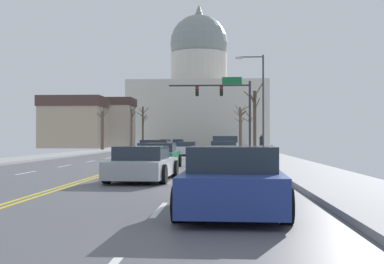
% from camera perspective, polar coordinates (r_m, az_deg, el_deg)
% --- Properties ---
extents(ground, '(20.00, 180.00, 0.20)m').
position_cam_1_polar(ground, '(34.64, -4.63, -3.12)').
color(ground, '#515156').
extents(signal_gantry, '(7.91, 0.41, 7.22)m').
position_cam_1_polar(signal_gantry, '(47.66, 4.10, 3.85)').
color(signal_gantry, '#28282D').
rests_on(signal_gantry, ground).
extents(street_lamp_right, '(2.28, 0.24, 8.01)m').
position_cam_1_polar(street_lamp_right, '(39.99, 7.81, 4.17)').
color(street_lamp_right, '#333338').
rests_on(street_lamp_right, ground).
extents(capitol_building, '(29.40, 20.08, 31.39)m').
position_cam_1_polar(capitol_building, '(110.21, 0.80, 4.11)').
color(capitol_building, beige).
rests_on(capitol_building, ground).
extents(sedan_near_00, '(2.09, 4.50, 1.17)m').
position_cam_1_polar(sedan_near_00, '(43.03, -0.54, -1.94)').
color(sedan_near_00, silver).
rests_on(sedan_near_00, ground).
extents(pickup_truck_near_01, '(2.35, 5.54, 1.63)m').
position_cam_1_polar(pickup_truck_near_01, '(37.15, 3.85, -1.88)').
color(pickup_truck_near_01, silver).
rests_on(pickup_truck_near_01, ground).
extents(sedan_near_02, '(1.95, 4.34, 1.29)m').
position_cam_1_polar(sedan_near_02, '(30.58, 3.65, -2.37)').
color(sedan_near_02, silver).
rests_on(sedan_near_02, ground).
extents(sedan_near_03, '(1.96, 4.53, 1.24)m').
position_cam_1_polar(sedan_near_03, '(24.26, -3.82, -2.83)').
color(sedan_near_03, '#1E7247').
rests_on(sedan_near_03, ground).
extents(sedan_near_04, '(2.22, 4.68, 1.20)m').
position_cam_1_polar(sedan_near_04, '(17.45, -5.68, -3.75)').
color(sedan_near_04, '#9EA3A8').
rests_on(sedan_near_04, ground).
extents(sedan_near_05, '(2.21, 4.39, 1.32)m').
position_cam_1_polar(sedan_near_05, '(9.99, 4.71, -5.68)').
color(sedan_near_05, navy).
rests_on(sedan_near_05, ground).
extents(sedan_oncoming_00, '(2.13, 4.72, 1.27)m').
position_cam_1_polar(sedan_oncoming_00, '(52.79, -3.72, -1.66)').
color(sedan_oncoming_00, '#B71414').
rests_on(sedan_oncoming_00, ground).
extents(sedan_oncoming_01, '(2.11, 4.67, 1.23)m').
position_cam_1_polar(sedan_oncoming_01, '(65.79, -5.23, -1.48)').
color(sedan_oncoming_01, navy).
rests_on(sedan_oncoming_01, ground).
extents(sedan_oncoming_02, '(2.02, 4.54, 1.29)m').
position_cam_1_polar(sedan_oncoming_02, '(75.79, -1.62, -1.36)').
color(sedan_oncoming_02, navy).
rests_on(sedan_oncoming_02, ground).
extents(sedan_oncoming_03, '(2.23, 4.53, 1.23)m').
position_cam_1_polar(sedan_oncoming_03, '(88.58, -3.08, -1.29)').
color(sedan_oncoming_03, silver).
rests_on(sedan_oncoming_03, ground).
extents(flank_building_00, '(13.61, 6.27, 8.21)m').
position_cam_1_polar(flank_building_00, '(85.30, -11.23, 1.10)').
color(flank_building_00, '#B2A38E').
rests_on(flank_building_00, ground).
extents(flank_building_01, '(9.26, 6.68, 7.63)m').
position_cam_1_polar(flank_building_01, '(75.34, -13.54, 1.13)').
color(flank_building_01, tan).
rests_on(flank_building_01, ground).
extents(bare_tree_00, '(2.03, 2.65, 7.20)m').
position_cam_1_polar(bare_tree_00, '(87.04, 5.66, 0.62)').
color(bare_tree_00, brown).
rests_on(bare_tree_00, ground).
extents(bare_tree_01, '(0.90, 2.16, 5.99)m').
position_cam_1_polar(bare_tree_01, '(73.48, -6.99, 0.68)').
color(bare_tree_01, brown).
rests_on(bare_tree_01, ground).
extents(bare_tree_02, '(2.46, 1.58, 6.71)m').
position_cam_1_polar(bare_tree_02, '(79.88, 5.59, 0.79)').
color(bare_tree_02, brown).
rests_on(bare_tree_02, ground).
extents(bare_tree_03, '(1.74, 2.33, 5.52)m').
position_cam_1_polar(bare_tree_03, '(58.51, -10.31, 0.35)').
color(bare_tree_03, brown).
rests_on(bare_tree_03, ground).
extents(bare_tree_04, '(1.32, 1.94, 5.19)m').
position_cam_1_polar(bare_tree_04, '(69.33, 6.70, 0.41)').
color(bare_tree_04, '#4C3D2D').
rests_on(bare_tree_04, ground).
extents(bare_tree_05, '(1.94, 2.66, 6.48)m').
position_cam_1_polar(bare_tree_05, '(80.96, -5.69, 0.79)').
color(bare_tree_05, '#4C3D2D').
rests_on(bare_tree_05, ground).
extents(bare_tree_06, '(1.96, 1.47, 6.94)m').
position_cam_1_polar(bare_tree_06, '(51.51, 7.25, 1.59)').
color(bare_tree_06, '#4C3D2D').
rests_on(bare_tree_06, ground).
extents(pedestrian_00, '(0.35, 0.34, 1.68)m').
position_cam_1_polar(pedestrian_00, '(40.12, 8.05, -1.29)').
color(pedestrian_00, '#4C4238').
rests_on(pedestrian_00, ground).
extents(bicycle_parked, '(0.12, 1.77, 0.85)m').
position_cam_1_polar(bicycle_parked, '(36.29, 9.16, -2.27)').
color(bicycle_parked, black).
rests_on(bicycle_parked, ground).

